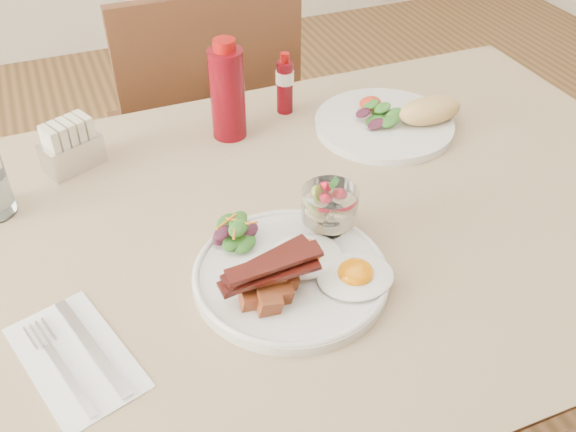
{
  "coord_description": "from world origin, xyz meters",
  "views": [
    {
      "loc": [
        -0.33,
        -0.73,
        1.4
      ],
      "look_at": [
        -0.06,
        -0.06,
        0.82
      ],
      "focal_mm": 40.0,
      "sensor_mm": 36.0,
      "label": 1
    }
  ],
  "objects_px": {
    "chair_far": "(205,135)",
    "sugar_caddy": "(71,147)",
    "second_plate": "(395,120)",
    "fruit_cup": "(330,205)",
    "table": "(309,258)",
    "hot_sauce_bottle": "(285,84)",
    "ketchup_bottle": "(227,92)",
    "main_plate": "(291,275)"
  },
  "relations": [
    {
      "from": "chair_far",
      "to": "ketchup_bottle",
      "type": "xyz_separation_m",
      "value": [
        -0.04,
        -0.38,
        0.32
      ]
    },
    {
      "from": "hot_sauce_bottle",
      "to": "table",
      "type": "bearing_deg",
      "value": -105.02
    },
    {
      "from": "table",
      "to": "second_plate",
      "type": "bearing_deg",
      "value": 36.31
    },
    {
      "from": "second_plate",
      "to": "ketchup_bottle",
      "type": "distance_m",
      "value": 0.32
    },
    {
      "from": "table",
      "to": "chair_far",
      "type": "bearing_deg",
      "value": 90.0
    },
    {
      "from": "hot_sauce_bottle",
      "to": "sugar_caddy",
      "type": "xyz_separation_m",
      "value": [
        -0.42,
        -0.04,
        -0.02
      ]
    },
    {
      "from": "table",
      "to": "chair_far",
      "type": "height_order",
      "value": "chair_far"
    },
    {
      "from": "table",
      "to": "ketchup_bottle",
      "type": "xyz_separation_m",
      "value": [
        -0.04,
        0.29,
        0.18
      ]
    },
    {
      "from": "hot_sauce_bottle",
      "to": "fruit_cup",
      "type": "bearing_deg",
      "value": -102.04
    },
    {
      "from": "sugar_caddy",
      "to": "hot_sauce_bottle",
      "type": "bearing_deg",
      "value": -18.17
    },
    {
      "from": "main_plate",
      "to": "hot_sauce_bottle",
      "type": "xyz_separation_m",
      "value": [
        0.17,
        0.45,
        0.05
      ]
    },
    {
      "from": "fruit_cup",
      "to": "ketchup_bottle",
      "type": "distance_m",
      "value": 0.35
    },
    {
      "from": "main_plate",
      "to": "sugar_caddy",
      "type": "xyz_separation_m",
      "value": [
        -0.25,
        0.41,
        0.03
      ]
    },
    {
      "from": "table",
      "to": "main_plate",
      "type": "relative_size",
      "value": 4.75
    },
    {
      "from": "ketchup_bottle",
      "to": "chair_far",
      "type": "bearing_deg",
      "value": 83.8
    },
    {
      "from": "sugar_caddy",
      "to": "ketchup_bottle",
      "type": "bearing_deg",
      "value": -24.1
    },
    {
      "from": "hot_sauce_bottle",
      "to": "sugar_caddy",
      "type": "height_order",
      "value": "hot_sauce_bottle"
    },
    {
      "from": "fruit_cup",
      "to": "hot_sauce_bottle",
      "type": "distance_m",
      "value": 0.39
    },
    {
      "from": "main_plate",
      "to": "sugar_caddy",
      "type": "relative_size",
      "value": 2.46
    },
    {
      "from": "second_plate",
      "to": "ketchup_bottle",
      "type": "relative_size",
      "value": 1.46
    },
    {
      "from": "fruit_cup",
      "to": "ketchup_bottle",
      "type": "relative_size",
      "value": 0.45
    },
    {
      "from": "chair_far",
      "to": "hot_sauce_bottle",
      "type": "height_order",
      "value": "chair_far"
    },
    {
      "from": "table",
      "to": "hot_sauce_bottle",
      "type": "height_order",
      "value": "hot_sauce_bottle"
    },
    {
      "from": "sugar_caddy",
      "to": "chair_far",
      "type": "bearing_deg",
      "value": 24.72
    },
    {
      "from": "chair_far",
      "to": "table",
      "type": "bearing_deg",
      "value": -90.0
    },
    {
      "from": "fruit_cup",
      "to": "ketchup_bottle",
      "type": "height_order",
      "value": "ketchup_bottle"
    },
    {
      "from": "table",
      "to": "fruit_cup",
      "type": "bearing_deg",
      "value": -83.29
    },
    {
      "from": "second_plate",
      "to": "fruit_cup",
      "type": "bearing_deg",
      "value": -135.88
    },
    {
      "from": "sugar_caddy",
      "to": "main_plate",
      "type": "bearing_deg",
      "value": -82.82
    },
    {
      "from": "chair_far",
      "to": "fruit_cup",
      "type": "relative_size",
      "value": 10.86
    },
    {
      "from": "second_plate",
      "to": "sugar_caddy",
      "type": "xyz_separation_m",
      "value": [
        -0.59,
        0.1,
        0.02
      ]
    },
    {
      "from": "fruit_cup",
      "to": "ketchup_bottle",
      "type": "bearing_deg",
      "value": 97.87
    },
    {
      "from": "chair_far",
      "to": "sugar_caddy",
      "type": "xyz_separation_m",
      "value": [
        -0.33,
        -0.38,
        0.27
      ]
    },
    {
      "from": "main_plate",
      "to": "hot_sauce_bottle",
      "type": "relative_size",
      "value": 2.24
    },
    {
      "from": "chair_far",
      "to": "ketchup_bottle",
      "type": "relative_size",
      "value": 4.87
    },
    {
      "from": "chair_far",
      "to": "main_plate",
      "type": "distance_m",
      "value": 0.82
    },
    {
      "from": "chair_far",
      "to": "fruit_cup",
      "type": "distance_m",
      "value": 0.78
    },
    {
      "from": "main_plate",
      "to": "fruit_cup",
      "type": "height_order",
      "value": "fruit_cup"
    },
    {
      "from": "ketchup_bottle",
      "to": "sugar_caddy",
      "type": "height_order",
      "value": "ketchup_bottle"
    },
    {
      "from": "chair_far",
      "to": "sugar_caddy",
      "type": "bearing_deg",
      "value": -131.19
    },
    {
      "from": "chair_far",
      "to": "main_plate",
      "type": "height_order",
      "value": "chair_far"
    },
    {
      "from": "sugar_caddy",
      "to": "second_plate",
      "type": "bearing_deg",
      "value": -33.35
    }
  ]
}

